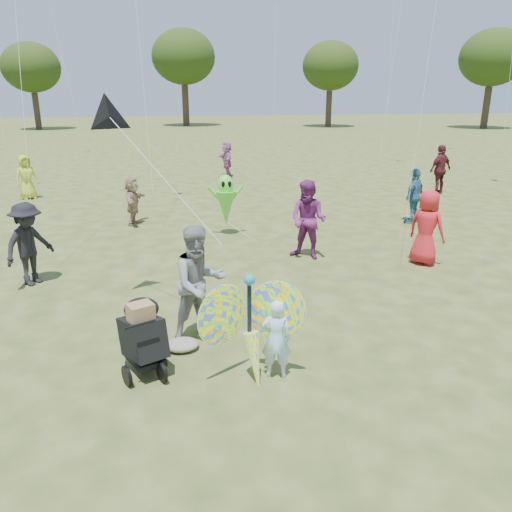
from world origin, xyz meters
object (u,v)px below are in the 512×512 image
Objects in this scene: crowd_a at (427,228)px; butterfly_kite at (251,328)px; crowd_c at (414,196)px; crowd_d at (133,201)px; jogging_stroller at (143,332)px; crowd_e at (308,220)px; crowd_b at (29,244)px; adult_man at (199,284)px; child_girl at (276,339)px; alien_kite at (226,202)px; crowd_h at (440,170)px; crowd_g at (26,177)px; crowd_j at (227,159)px.

crowd_a is 0.99× the size of butterfly_kite.
crowd_d is (-8.55, 1.47, -0.11)m from crowd_c.
jogging_stroller is at bearing -163.45° from crowd_d.
butterfly_kite is at bearing -74.54° from crowd_e.
crowd_b reaches higher than butterfly_kite.
adult_man is at bearing -96.40° from crowd_b.
crowd_c is at bearing 20.45° from adult_man.
crowd_d is (-2.28, 9.29, 0.14)m from child_girl.
crowd_e is at bearing 25.64° from jogging_stroller.
alien_kite reaches higher than crowd_c.
alien_kite is (0.35, 7.55, 0.38)m from child_girl.
crowd_h is (3.28, 4.08, 0.12)m from crowd_c.
crowd_g is 1.46× the size of jogging_stroller.
crowd_h is at bearing 25.32° from alien_kite.
crowd_g is at bearing 173.55° from crowd_e.
crowd_b is at bearing -147.02° from alien_kite.
crowd_e is (4.30, -4.18, 0.22)m from crowd_d.
crowd_e is (6.25, 0.53, 0.08)m from crowd_b.
crowd_d is (1.95, 4.72, -0.15)m from crowd_b.
crowd_c is (1.64, 3.65, -0.04)m from crowd_a.
crowd_c is 1.48× the size of jogging_stroller.
crowd_e is 2.96m from alien_kite.
crowd_d reaches higher than jogging_stroller.
crowd_a is 1.20× the size of crowd_d.
crowd_c is (6.27, 7.82, 0.25)m from child_girl.
crowd_e is (2.02, 5.11, 0.37)m from child_girl.
crowd_b is (-8.86, 0.41, 0.00)m from crowd_a.
crowd_a is at bearing -73.22° from crowd_g.
crowd_h reaches higher than alien_kite.
adult_man is (-0.94, 1.38, 0.38)m from child_girl.
child_girl is 6.24m from crowd_a.
crowd_b is 1.55× the size of jogging_stroller.
crowd_a is 8.60m from crowd_d.
child_girl is at bearing -152.45° from crowd_d.
crowd_e is 10.14m from crowd_h.
adult_man is 1.09× the size of butterfly_kite.
crowd_h is 1.09× the size of butterfly_kite.
crowd_b is 1.20× the size of crowd_d.
crowd_e reaches higher than crowd_c.
crowd_h is at bearing -66.78° from crowd_a.
crowd_j is at bearing 81.74° from alien_kite.
child_girl reaches higher than jogging_stroller.
child_girl is at bearing -12.93° from crowd_j.
crowd_d is at bearing 101.72° from butterfly_kite.
crowd_d is at bearing -8.79° from crowd_h.
crowd_b is 0.92× the size of crowd_e.
crowd_b is at bearing -108.59° from crowd_g.
jogging_stroller is at bearing -19.14° from crowd_j.
child_girl is 0.61× the size of adult_man.
crowd_b reaches higher than crowd_g.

